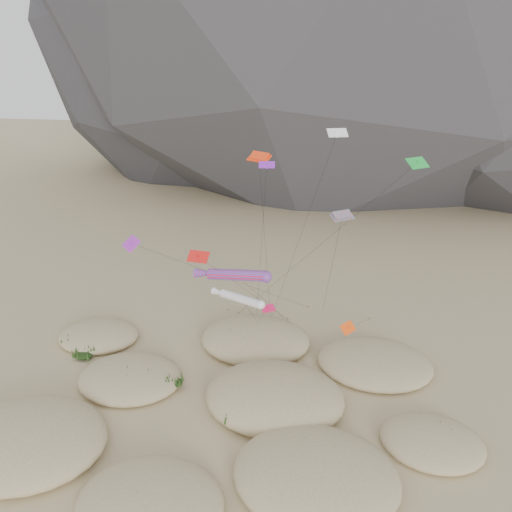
{
  "coord_description": "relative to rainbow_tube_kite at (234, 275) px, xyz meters",
  "views": [
    {
      "loc": [
        10.08,
        -37.04,
        33.25
      ],
      "look_at": [
        0.17,
        12.0,
        13.76
      ],
      "focal_mm": 35.0,
      "sensor_mm": 36.0,
      "label": 1
    }
  ],
  "objects": [
    {
      "name": "dunes",
      "position": [
        -0.11,
        -5.24,
        -12.12
      ],
      "size": [
        49.49,
        37.05,
        3.96
      ],
      "color": "#CCB789",
      "rests_on": "ground"
    },
    {
      "name": "ground",
      "position": [
        1.45,
        -8.61,
        -12.83
      ],
      "size": [
        500.0,
        500.0,
        0.0
      ],
      "primitive_type": "plane",
      "color": "#CCB789",
      "rests_on": "ground"
    },
    {
      "name": "rainbow_tube_kite",
      "position": [
        0.0,
        0.0,
        0.0
      ],
      "size": [
        9.69,
        13.92,
        13.79
      ],
      "color": "red",
      "rests_on": "ground"
    },
    {
      "name": "delta_kites",
      "position": [
        3.49,
        1.35,
        4.62
      ],
      "size": [
        29.87,
        22.22,
        27.02
      ],
      "color": "white",
      "rests_on": "ground"
    },
    {
      "name": "multi_parafoil",
      "position": [
        10.48,
        2.85,
        5.96
      ],
      "size": [
        3.51,
        17.32,
        19.49
      ],
      "color": "red",
      "rests_on": "ground"
    },
    {
      "name": "kite_stakes",
      "position": [
        3.57,
        15.0,
        -12.68
      ],
      "size": [
        20.0,
        8.73,
        0.3
      ],
      "color": "#3F2D1E",
      "rests_on": "ground"
    },
    {
      "name": "orange_parafoil",
      "position": [
        1.5,
        5.63,
        10.94
      ],
      "size": [
        2.86,
        11.22,
        24.54
      ],
      "color": "#FC360D",
      "rests_on": "ground"
    },
    {
      "name": "white_tube_kite",
      "position": [
        0.17,
        1.14,
        -3.19
      ],
      "size": [
        6.76,
        14.35,
        10.39
      ],
      "color": "white",
      "rests_on": "ground"
    },
    {
      "name": "dune_grass",
      "position": [
        -0.05,
        -4.41,
        -11.98
      ],
      "size": [
        44.79,
        27.24,
        1.57
      ],
      "color": "black",
      "rests_on": "ground"
    }
  ]
}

